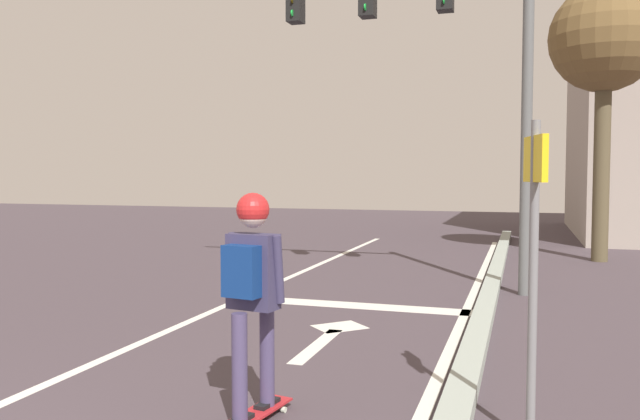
# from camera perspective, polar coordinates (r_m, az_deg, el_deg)

# --- Properties ---
(lane_line_center) EXTENTS (0.12, 20.00, 0.01)m
(lane_line_center) POSITION_cam_1_polar(r_m,az_deg,el_deg) (8.39, -10.07, -9.12)
(lane_line_center) COLOR silver
(lane_line_center) RESTS_ON ground
(lane_line_curbside) EXTENTS (0.12, 20.00, 0.01)m
(lane_line_curbside) POSITION_cam_1_polar(r_m,az_deg,el_deg) (7.49, 12.20, -10.64)
(lane_line_curbside) COLOR silver
(lane_line_curbside) RESTS_ON ground
(stop_bar) EXTENTS (3.30, 0.40, 0.01)m
(stop_bar) POSITION_cam_1_polar(r_m,az_deg,el_deg) (8.77, 2.97, -8.53)
(stop_bar) COLOR silver
(stop_bar) RESTS_ON ground
(lane_arrow_stem) EXTENTS (0.16, 1.40, 0.01)m
(lane_arrow_stem) POSITION_cam_1_polar(r_m,az_deg,el_deg) (6.78, -0.25, -12.04)
(lane_arrow_stem) COLOR silver
(lane_arrow_stem) RESTS_ON ground
(lane_arrow_head) EXTENTS (0.71, 0.71, 0.01)m
(lane_arrow_head) POSITION_cam_1_polar(r_m,az_deg,el_deg) (7.57, 1.78, -10.42)
(lane_arrow_head) COLOR silver
(lane_arrow_head) RESTS_ON ground
(curb_strip) EXTENTS (0.24, 24.00, 0.14)m
(curb_strip) POSITION_cam_1_polar(r_m,az_deg,el_deg) (7.45, 14.16, -10.20)
(curb_strip) COLOR #99A499
(curb_strip) RESTS_ON ground
(skateboard) EXTENTS (0.31, 0.82, 0.07)m
(skateboard) POSITION_cam_1_polar(r_m,az_deg,el_deg) (4.82, -5.93, -17.81)
(skateboard) COLOR #B42228
(skateboard) RESTS_ON ground
(skater) EXTENTS (0.44, 0.60, 1.59)m
(skater) POSITION_cam_1_polar(r_m,az_deg,el_deg) (4.54, -6.13, -5.95)
(skater) COLOR #453B5F
(skater) RESTS_ON skateboard
(traffic_signal_mast) EXTENTS (4.86, 0.34, 5.25)m
(traffic_signal_mast) POSITION_cam_1_polar(r_m,az_deg,el_deg) (10.11, 9.77, 14.95)
(traffic_signal_mast) COLOR #595B5B
(traffic_signal_mast) RESTS_ON ground
(street_sign_post) EXTENTS (0.15, 0.44, 2.14)m
(street_sign_post) POSITION_cam_1_polar(r_m,az_deg,el_deg) (4.36, 18.65, -2.02)
(street_sign_post) COLOR slate
(street_sign_post) RESTS_ON ground
(roadside_tree) EXTENTS (2.19, 2.19, 5.64)m
(roadside_tree) POSITION_cam_1_polar(r_m,az_deg,el_deg) (14.45, 24.17, 13.56)
(roadside_tree) COLOR brown
(roadside_tree) RESTS_ON ground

